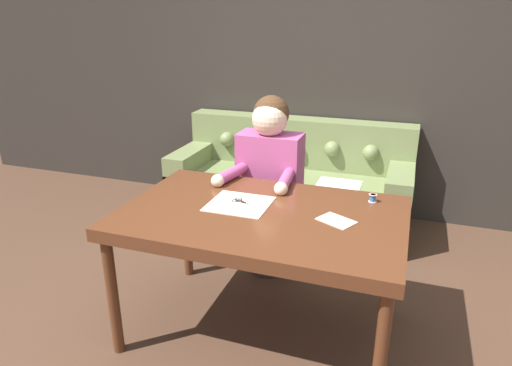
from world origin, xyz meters
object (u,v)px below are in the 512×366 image
Objects in this scene: dining_table at (262,223)px; scissors at (243,202)px; couch at (291,186)px; person at (269,184)px; thread_spool at (373,198)px.

scissors is at bearing 150.66° from dining_table.
couch is 1.61× the size of person.
person is 0.78m from thread_spool.
couch reaches higher than scissors.
person is 6.03× the size of scissors.
couch reaches higher than dining_table.
thread_spool reaches higher than dining_table.
person reaches higher than scissors.
person reaches higher than couch.
dining_table is 0.63m from thread_spool.
dining_table is 7.15× the size of scissors.
person is 27.78× the size of thread_spool.
thread_spool is at bearing -24.99° from person.
dining_table is 0.17m from scissors.
dining_table is at bearing -148.66° from thread_spool.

